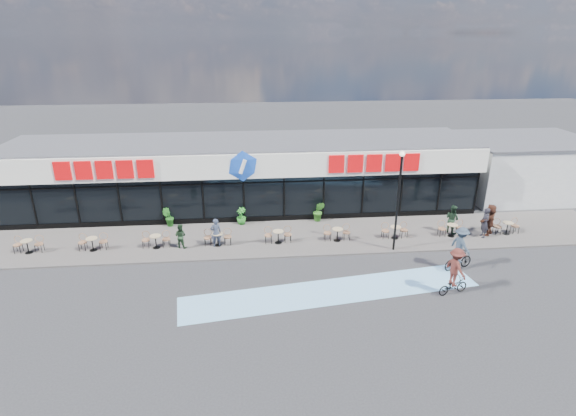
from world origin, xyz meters
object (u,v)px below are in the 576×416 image
(pedestrian_a, at_px, (485,223))
(cyclist_a, at_px, (455,273))
(lamp_post, at_px, (399,194))
(pedestrian_c, at_px, (490,220))
(cyclist_b, at_px, (460,250))
(potted_plant_right, at_px, (319,211))
(bistro_set_0, at_px, (28,245))
(patron_left, at_px, (216,233))
(patron_right, at_px, (180,236))
(pedestrian_b, at_px, (452,219))
(potted_plant_mid, at_px, (241,216))
(potted_plant_left, at_px, (168,217))

(pedestrian_a, xyz_separation_m, cyclist_a, (-4.33, -5.60, 0.09))
(lamp_post, xyz_separation_m, pedestrian_c, (6.16, 1.44, -2.32))
(lamp_post, xyz_separation_m, cyclist_b, (2.62, -2.28, -2.29))
(pedestrian_a, xyz_separation_m, pedestrian_c, (0.46, 0.30, 0.05))
(lamp_post, relative_size, potted_plant_right, 4.26)
(potted_plant_right, height_order, pedestrian_a, pedestrian_a)
(bistro_set_0, xyz_separation_m, patron_left, (10.09, -0.18, 0.37))
(patron_right, height_order, cyclist_a, cyclist_a)
(lamp_post, bearing_deg, pedestrian_b, 25.22)
(cyclist_a, bearing_deg, cyclist_b, 60.28)
(potted_plant_right, xyz_separation_m, patron_left, (-6.22, -3.07, 0.18))
(patron_right, relative_size, pedestrian_c, 0.74)
(pedestrian_a, relative_size, pedestrian_b, 1.03)
(lamp_post, bearing_deg, pedestrian_c, 13.18)
(lamp_post, relative_size, bistro_set_0, 3.59)
(lamp_post, bearing_deg, cyclist_b, -41.04)
(pedestrian_c, relative_size, cyclist_b, 0.82)
(pedestrian_a, bearing_deg, lamp_post, -74.73)
(potted_plant_mid, xyz_separation_m, cyclist_b, (10.95, -6.61, 0.45))
(potted_plant_mid, height_order, patron_left, patron_left)
(pedestrian_b, bearing_deg, potted_plant_left, 57.35)
(potted_plant_mid, xyz_separation_m, pedestrian_a, (14.03, -3.19, 0.36))
(potted_plant_right, height_order, pedestrian_c, pedestrian_c)
(potted_plant_left, bearing_deg, cyclist_b, -23.45)
(bistro_set_0, xyz_separation_m, potted_plant_right, (16.31, 2.88, 0.19))
(potted_plant_right, xyz_separation_m, pedestrian_a, (9.17, -3.23, 0.24))
(potted_plant_right, bearing_deg, patron_left, -153.78)
(potted_plant_left, bearing_deg, cyclist_a, -32.07)
(potted_plant_right, bearing_deg, cyclist_b, -47.47)
(patron_right, bearing_deg, potted_plant_mid, -116.83)
(bistro_set_0, relative_size, pedestrian_a, 0.87)
(pedestrian_b, xyz_separation_m, cyclist_b, (-1.49, -4.21, 0.11))
(pedestrian_c, height_order, cyclist_b, cyclist_b)
(potted_plant_left, bearing_deg, lamp_post, -19.01)
(potted_plant_left, relative_size, cyclist_b, 0.50)
(potted_plant_left, distance_m, patron_right, 3.28)
(pedestrian_b, height_order, cyclist_a, cyclist_a)
(lamp_post, distance_m, patron_left, 10.09)
(pedestrian_c, xyz_separation_m, cyclist_a, (-4.79, -5.90, 0.03))
(potted_plant_right, xyz_separation_m, pedestrian_c, (9.63, -2.92, 0.29))
(patron_left, xyz_separation_m, pedestrian_c, (15.86, 0.14, 0.12))
(potted_plant_right, distance_m, cyclist_a, 10.08)
(bistro_set_0, relative_size, pedestrian_c, 0.82)
(patron_right, distance_m, pedestrian_c, 17.80)
(patron_right, bearing_deg, potted_plant_right, -138.65)
(potted_plant_mid, height_order, cyclist_b, cyclist_b)
(potted_plant_right, height_order, cyclist_b, cyclist_b)
(cyclist_a, bearing_deg, potted_plant_left, 147.93)
(potted_plant_left, height_order, potted_plant_right, potted_plant_right)
(patron_left, relative_size, cyclist_b, 0.72)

